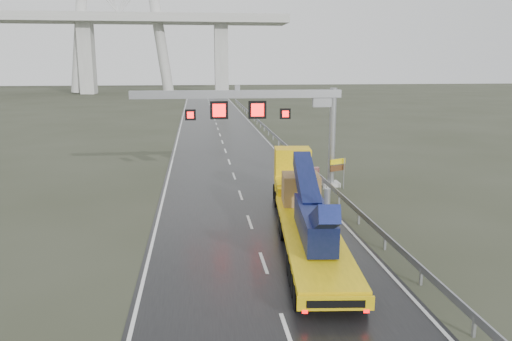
{
  "coord_description": "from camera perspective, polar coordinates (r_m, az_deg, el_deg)",
  "views": [
    {
      "loc": [
        -2.85,
        -17.09,
        8.89
      ],
      "look_at": [
        0.27,
        9.23,
        3.2
      ],
      "focal_mm": 35.0,
      "sensor_mm": 36.0,
      "label": 1
    }
  ],
  "objects": [
    {
      "name": "sign_gantry",
      "position": [
        35.58,
        1.28,
        6.83
      ],
      "size": [
        14.9,
        1.2,
        7.42
      ],
      "color": "#B2B1AD",
      "rests_on": "ground"
    },
    {
      "name": "road",
      "position": [
        57.85,
        -3.86,
        3.26
      ],
      "size": [
        11.0,
        200.0,
        0.02
      ],
      "primitive_type": "cube",
      "color": "black",
      "rests_on": "ground"
    },
    {
      "name": "ground",
      "position": [
        19.47,
        2.49,
        -15.06
      ],
      "size": [
        400.0,
        400.0,
        0.0
      ],
      "primitive_type": "plane",
      "color": "#303324",
      "rests_on": "ground"
    },
    {
      "name": "striped_barrier",
      "position": [
        38.5,
        6.69,
        -0.46
      ],
      "size": [
        0.69,
        0.4,
        1.13
      ],
      "primitive_type": "cube",
      "rotation": [
        0.0,
        0.0,
        0.06
      ],
      "color": "red",
      "rests_on": "ground"
    },
    {
      "name": "heavy_haul_truck",
      "position": [
        27.29,
        5.37,
        -3.41
      ],
      "size": [
        4.26,
        17.84,
        4.15
      ],
      "rotation": [
        0.0,
        0.0,
        -0.1
      ],
      "color": "yellow",
      "rests_on": "ground"
    },
    {
      "name": "guardrail",
      "position": [
        48.63,
        3.95,
        2.39
      ],
      "size": [
        0.2,
        140.0,
        1.4
      ],
      "primitive_type": null,
      "color": "gray",
      "rests_on": "ground"
    },
    {
      "name": "exit_sign_pair",
      "position": [
        36.26,
        9.31,
        0.33
      ],
      "size": [
        1.24,
        0.57,
        2.27
      ],
      "rotation": [
        0.0,
        0.0,
        0.4
      ],
      "color": "#9B9DA3",
      "rests_on": "ground"
    }
  ]
}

